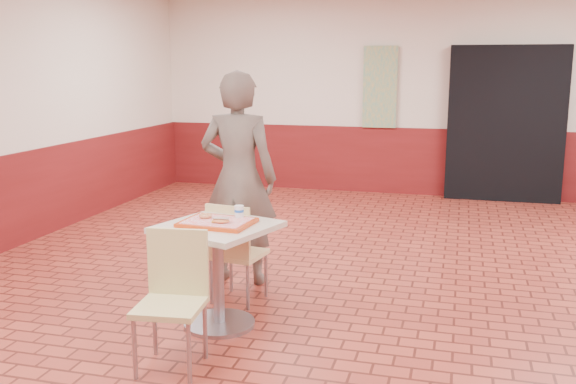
% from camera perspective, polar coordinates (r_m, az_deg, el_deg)
% --- Properties ---
extents(room_shell, '(8.01, 10.01, 3.01)m').
position_cam_1_polar(room_shell, '(4.77, 7.85, 5.97)').
color(room_shell, maroon).
rests_on(room_shell, ground).
extents(wainscot_band, '(8.00, 10.00, 1.00)m').
position_cam_1_polar(wainscot_band, '(4.96, 7.54, -5.62)').
color(wainscot_band, '#5F1212').
rests_on(wainscot_band, ground).
extents(corridor_doorway, '(1.60, 0.22, 2.20)m').
position_cam_1_polar(corridor_doorway, '(9.64, 18.77, 5.74)').
color(corridor_doorway, black).
rests_on(corridor_doorway, ground).
extents(promo_poster, '(0.50, 0.03, 1.20)m').
position_cam_1_polar(promo_poster, '(9.73, 8.17, 9.21)').
color(promo_poster, gray).
rests_on(promo_poster, wainscot_band).
extents(main_table, '(0.74, 0.74, 0.78)m').
position_cam_1_polar(main_table, '(4.79, -6.24, -5.85)').
color(main_table, '#C1B59B').
rests_on(main_table, ground).
extents(chair_main_front, '(0.45, 0.45, 0.89)m').
position_cam_1_polar(chair_main_front, '(4.24, -10.16, -8.72)').
color(chair_main_front, tan).
rests_on(chair_main_front, ground).
extents(chair_main_back, '(0.44, 0.44, 0.84)m').
position_cam_1_polar(chair_main_back, '(5.23, -4.79, -4.98)').
color(chair_main_back, '#DFC786').
rests_on(chair_main_back, ground).
extents(customer, '(0.71, 0.48, 1.89)m').
position_cam_1_polar(customer, '(5.68, -4.41, 1.23)').
color(customer, brown).
rests_on(customer, ground).
extents(serving_tray, '(0.50, 0.39, 0.03)m').
position_cam_1_polar(serving_tray, '(4.71, -6.31, -2.70)').
color(serving_tray, '#B6350D').
rests_on(serving_tray, main_table).
extents(ring_donut, '(0.11, 0.11, 0.03)m').
position_cam_1_polar(ring_donut, '(4.79, -7.36, -2.12)').
color(ring_donut, '#C07346').
rests_on(ring_donut, serving_tray).
extents(long_john_donut, '(0.14, 0.08, 0.04)m').
position_cam_1_polar(long_john_donut, '(4.62, -6.01, -2.54)').
color(long_john_donut, '#E68343').
rests_on(long_john_donut, serving_tray).
extents(paper_cup, '(0.07, 0.07, 0.09)m').
position_cam_1_polar(paper_cup, '(4.79, -4.37, -1.71)').
color(paper_cup, silver).
rests_on(paper_cup, serving_tray).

